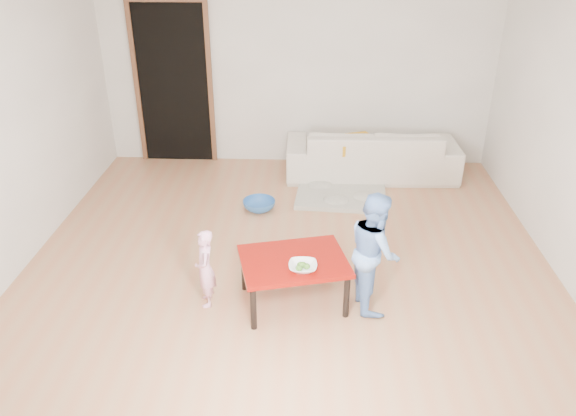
# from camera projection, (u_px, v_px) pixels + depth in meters

# --- Properties ---
(floor) EXTENTS (5.00, 5.00, 0.01)m
(floor) POSITION_uv_depth(u_px,v_px,m) (289.00, 258.00, 5.48)
(floor) COLOR #B8774F
(floor) RESTS_ON ground
(back_wall) EXTENTS (5.00, 0.02, 2.60)m
(back_wall) POSITION_uv_depth(u_px,v_px,m) (297.00, 65.00, 7.10)
(back_wall) COLOR beige
(back_wall) RESTS_ON floor
(left_wall) EXTENTS (0.02, 5.00, 2.60)m
(left_wall) POSITION_uv_depth(u_px,v_px,m) (8.00, 127.00, 4.98)
(left_wall) COLOR beige
(left_wall) RESTS_ON floor
(doorway) EXTENTS (1.02, 0.08, 2.11)m
(doorway) POSITION_uv_depth(u_px,v_px,m) (174.00, 85.00, 7.27)
(doorway) COLOR brown
(doorway) RESTS_ON back_wall
(sofa) EXTENTS (2.16, 0.89, 0.63)m
(sofa) POSITION_uv_depth(u_px,v_px,m) (371.00, 152.00, 7.11)
(sofa) COLOR beige
(sofa) RESTS_ON floor
(cushion) EXTENTS (0.61, 0.57, 0.13)m
(cushion) POSITION_uv_depth(u_px,v_px,m) (355.00, 144.00, 6.91)
(cushion) COLOR orange
(cushion) RESTS_ON sofa
(red_table) EXTENTS (1.00, 0.85, 0.43)m
(red_table) POSITION_uv_depth(u_px,v_px,m) (293.00, 281.00, 4.75)
(red_table) COLOR maroon
(red_table) RESTS_ON floor
(bowl) EXTENTS (0.23, 0.23, 0.06)m
(bowl) POSITION_uv_depth(u_px,v_px,m) (303.00, 267.00, 4.49)
(bowl) COLOR white
(bowl) RESTS_ON red_table
(broccoli) EXTENTS (0.12, 0.12, 0.06)m
(broccoli) POSITION_uv_depth(u_px,v_px,m) (303.00, 267.00, 4.49)
(broccoli) COLOR #2D5919
(broccoli) RESTS_ON red_table
(child_pink) EXTENTS (0.22, 0.29, 0.70)m
(child_pink) POSITION_uv_depth(u_px,v_px,m) (205.00, 268.00, 4.68)
(child_pink) COLOR pink
(child_pink) RESTS_ON floor
(child_blue) EXTENTS (0.47, 0.56, 1.04)m
(child_blue) POSITION_uv_depth(u_px,v_px,m) (374.00, 251.00, 4.60)
(child_blue) COLOR #669DED
(child_blue) RESTS_ON floor
(basin) EXTENTS (0.37, 0.37, 0.11)m
(basin) POSITION_uv_depth(u_px,v_px,m) (259.00, 205.00, 6.35)
(basin) COLOR #2D63AC
(basin) RESTS_ON floor
(blanket) EXTENTS (1.11, 0.94, 0.05)m
(blanket) POSITION_uv_depth(u_px,v_px,m) (341.00, 194.00, 6.68)
(blanket) COLOR #BAB7A4
(blanket) RESTS_ON floor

